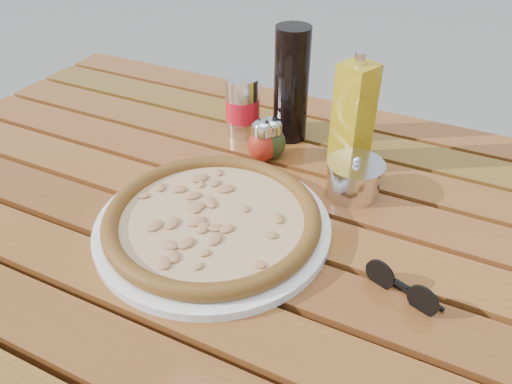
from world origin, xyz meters
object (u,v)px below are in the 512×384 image
at_px(table, 251,249).
at_px(oregano_shaker, 271,139).
at_px(pizza, 212,218).
at_px(pepper_shaker, 263,141).
at_px(dark_bottle, 291,85).
at_px(plate, 213,226).
at_px(sunglasses, 402,287).
at_px(olive_oil_cruet, 353,116).
at_px(parmesan_tin, 354,178).
at_px(soda_can, 243,107).

xyz_separation_m(table, oregano_shaker, (-0.04, 0.17, 0.11)).
bearing_deg(pizza, oregano_shaker, 92.18).
bearing_deg(pepper_shaker, table, -71.15).
xyz_separation_m(table, pepper_shaker, (-0.05, 0.16, 0.11)).
xyz_separation_m(pepper_shaker, dark_bottle, (0.01, 0.10, 0.07)).
xyz_separation_m(plate, sunglasses, (0.29, -0.01, 0.01)).
xyz_separation_m(oregano_shaker, dark_bottle, (0.00, 0.09, 0.07)).
bearing_deg(olive_oil_cruet, plate, -114.68).
bearing_deg(parmesan_tin, soda_can, 158.95).
height_order(oregano_shaker, parmesan_tin, oregano_shaker).
xyz_separation_m(oregano_shaker, parmesan_tin, (0.17, -0.04, -0.01)).
distance_m(plate, oregano_shaker, 0.23).
xyz_separation_m(pizza, pepper_shaker, (-0.02, 0.22, 0.02)).
bearing_deg(sunglasses, table, -175.32).
xyz_separation_m(table, pizza, (-0.03, -0.06, 0.10)).
height_order(dark_bottle, parmesan_tin, dark_bottle).
relative_size(olive_oil_cruet, parmesan_tin, 1.70).
distance_m(table, plate, 0.11).
relative_size(dark_bottle, olive_oil_cruet, 1.05).
xyz_separation_m(soda_can, olive_oil_cruet, (0.22, -0.01, 0.04)).
distance_m(pizza, oregano_shaker, 0.23).
bearing_deg(olive_oil_cruet, sunglasses, -60.15).
bearing_deg(soda_can, sunglasses, -37.43).
height_order(pepper_shaker, oregano_shaker, same).
distance_m(soda_can, sunglasses, 0.49).
bearing_deg(sunglasses, plate, -161.92).
xyz_separation_m(dark_bottle, olive_oil_cruet, (0.14, -0.04, -0.01)).
bearing_deg(parmesan_tin, olive_oil_cruet, 112.71).
distance_m(oregano_shaker, soda_can, 0.11).
height_order(plate, soda_can, soda_can).
relative_size(table, sunglasses, 12.70).
bearing_deg(oregano_shaker, soda_can, 146.93).
relative_size(plate, dark_bottle, 1.64).
bearing_deg(table, dark_bottle, 99.45).
height_order(plate, sunglasses, sunglasses).
relative_size(pepper_shaker, dark_bottle, 0.37).
xyz_separation_m(pizza, oregano_shaker, (-0.01, 0.23, 0.02)).
bearing_deg(olive_oil_cruet, pizza, -114.68).
bearing_deg(dark_bottle, pepper_shaker, -96.20).
xyz_separation_m(oregano_shaker, sunglasses, (0.30, -0.24, -0.02)).
distance_m(table, oregano_shaker, 0.21).
distance_m(pizza, olive_oil_cruet, 0.31).
distance_m(oregano_shaker, parmesan_tin, 0.18).
relative_size(dark_bottle, sunglasses, 2.00).
xyz_separation_m(soda_can, parmesan_tin, (0.26, -0.10, -0.03)).
bearing_deg(table, soda_can, 119.98).
xyz_separation_m(pepper_shaker, parmesan_tin, (0.18, -0.03, -0.01)).
xyz_separation_m(pizza, sunglasses, (0.29, -0.01, -0.01)).
relative_size(oregano_shaker, parmesan_tin, 0.66).
bearing_deg(soda_can, pizza, -71.34).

